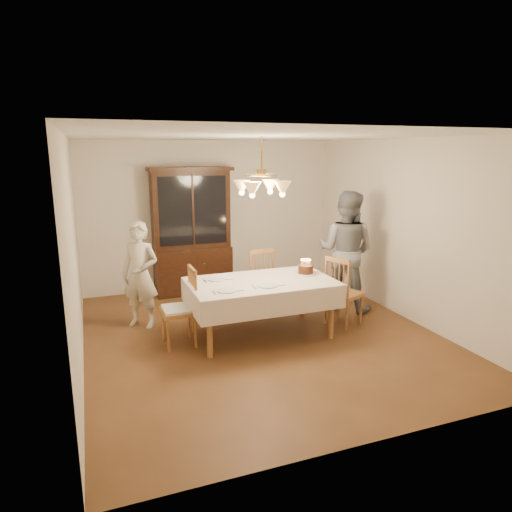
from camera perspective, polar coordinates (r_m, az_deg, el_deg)
name	(u,v)px	position (r m, az deg, el deg)	size (l,w,h in m)	color
ground	(261,335)	(6.24, 0.65, -9.83)	(5.00, 5.00, 0.00)	#553018
room_shell	(262,219)	(5.81, 0.69, 4.69)	(5.00, 5.00, 5.00)	white
dining_table	(261,286)	(6.01, 0.67, -3.82)	(1.90, 1.10, 0.76)	brown
china_hutch	(192,233)	(7.92, -8.06, 2.84)	(1.38, 0.54, 2.16)	black
chair_far_side	(256,282)	(7.04, 0.05, -3.31)	(0.49, 0.47, 1.00)	brown
chair_left_end	(179,311)	(5.87, -9.57, -6.76)	(0.42, 0.44, 1.00)	brown
chair_right_end	(344,294)	(6.58, 10.89, -4.73)	(0.56, 0.57, 1.00)	brown
elderly_woman	(140,275)	(6.51, -14.27, -2.31)	(0.54, 0.36, 1.49)	beige
adult_in_grey	(346,251)	(7.15, 11.15, 0.65)	(0.90, 0.70, 1.84)	slate
birthday_cake	(306,270)	(6.33, 6.22, -1.74)	(0.30, 0.30, 0.21)	white
place_setting_near_left	(228,291)	(5.56, -3.54, -4.34)	(0.38, 0.23, 0.02)	white
place_setting_near_right	(268,285)	(5.77, 1.53, -3.68)	(0.41, 0.26, 0.02)	white
place_setting_far_left	(218,279)	(6.05, -4.81, -2.92)	(0.38, 0.23, 0.02)	white
chandelier	(262,187)	(5.77, 0.70, 8.59)	(0.62, 0.62, 0.73)	#BF8C3F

